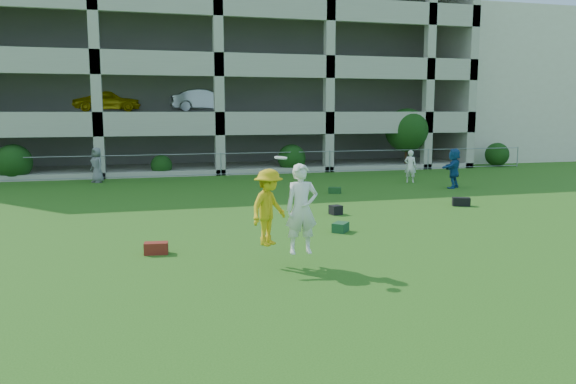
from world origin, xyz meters
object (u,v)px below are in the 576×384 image
object	(u,v)px
stucco_building	(500,89)
crate_d	(336,210)
bystander_c	(97,165)
bystander_d	(454,168)
parking_garage	(200,70)
bystander_e	(410,166)
frisbee_contest	(281,208)

from	to	relation	value
stucco_building	crate_d	bearing A→B (deg)	-134.97
bystander_c	stucco_building	bearing A→B (deg)	75.34
stucco_building	bystander_d	distance (m)	21.87
crate_d	parking_garage	xyz separation A→B (m)	(-2.00, 20.73, 5.86)
bystander_d	parking_garage	size ratio (longest dim) A/B	0.06
bystander_e	parking_garage	distance (m)	16.97
stucco_building	crate_d	world-z (taller)	stucco_building
bystander_c	frisbee_contest	world-z (taller)	frisbee_contest
bystander_c	bystander_e	distance (m)	14.74
stucco_building	bystander_c	xyz separation A→B (m)	(-29.05, -10.33, -4.17)
bystander_c	parking_garage	xyz separation A→B (m)	(6.03, 10.03, 5.19)
bystander_d	parking_garage	distance (m)	19.21
bystander_c	frisbee_contest	distance (m)	16.87
bystander_d	crate_d	bearing A→B (deg)	-5.71
stucco_building	frisbee_contest	world-z (taller)	stucco_building
frisbee_contest	parking_garage	bearing A→B (deg)	87.26
parking_garage	crate_d	bearing A→B (deg)	-84.48
bystander_e	frisbee_contest	distance (m)	15.52
bystander_d	bystander_c	bearing A→B (deg)	-60.47
frisbee_contest	bystander_c	bearing A→B (deg)	106.47
bystander_c	bystander_d	xyz separation A→B (m)	(15.18, -6.06, 0.04)
bystander_e	parking_garage	size ratio (longest dim) A/B	0.05
crate_d	bystander_e	bearing A→B (deg)	47.81
stucco_building	parking_garage	size ratio (longest dim) A/B	0.53
bystander_c	crate_d	size ratio (longest dim) A/B	4.73
bystander_c	crate_d	distance (m)	13.40
bystander_e	parking_garage	world-z (taller)	parking_garage
crate_d	stucco_building	bearing A→B (deg)	45.03
stucco_building	bystander_c	size ratio (longest dim) A/B	9.66
bystander_d	crate_d	xyz separation A→B (m)	(-7.14, -4.64, -0.72)
bystander_e	crate_d	bearing A→B (deg)	86.64
crate_d	parking_garage	world-z (taller)	parking_garage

